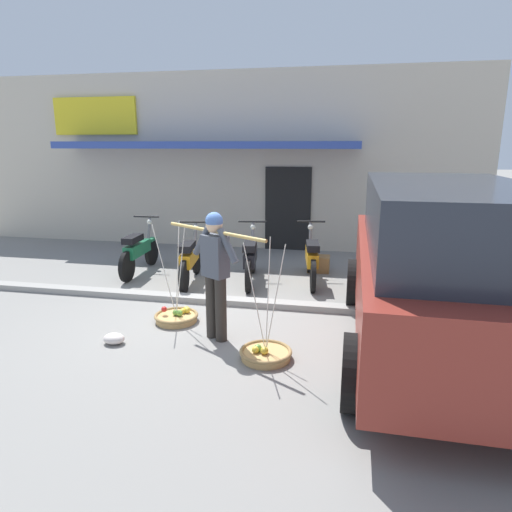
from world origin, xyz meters
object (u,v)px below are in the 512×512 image
object	(u,v)px
fruit_basket_left_side	(177,316)
wooden_crate	(318,264)
fruit_vendor	(215,268)
plastic_litter_bag	(114,339)
motorcycle_nearest_shop	(139,251)
fruit_basket_right_side	(265,353)
motorcycle_end_of_row	(311,259)
parked_truck	(441,265)
motorcycle_second_in_row	(190,259)
motorcycle_third_in_row	(251,259)

from	to	relation	value
fruit_basket_left_side	wooden_crate	size ratio (longest dim) A/B	3.30
fruit_vendor	plastic_litter_bag	world-z (taller)	fruit_vendor
motorcycle_nearest_shop	wooden_crate	size ratio (longest dim) A/B	4.14
fruit_vendor	fruit_basket_right_side	xyz separation A→B (m)	(0.74, -0.45, -0.90)
motorcycle_end_of_row	parked_truck	world-z (taller)	parked_truck
parked_truck	wooden_crate	distance (m)	3.91
motorcycle_end_of_row	parked_truck	bearing A→B (deg)	-57.40
motorcycle_second_in_row	wooden_crate	xyz separation A→B (m)	(2.29, 1.25, -0.29)
fruit_vendor	fruit_basket_right_side	bearing A→B (deg)	-31.35
parked_truck	fruit_basket_right_side	bearing A→B (deg)	-164.68
motorcycle_third_in_row	motorcycle_second_in_row	bearing A→B (deg)	-166.53
fruit_basket_left_side	motorcycle_second_in_row	bearing A→B (deg)	103.05
motorcycle_second_in_row	motorcycle_end_of_row	size ratio (longest dim) A/B	1.00
motorcycle_second_in_row	plastic_litter_bag	xyz separation A→B (m)	(-0.10, -2.69, -0.38)
fruit_vendor	motorcycle_third_in_row	bearing A→B (deg)	91.64
motorcycle_third_in_row	motorcycle_end_of_row	bearing A→B (deg)	11.77
motorcycle_end_of_row	fruit_vendor	bearing A→B (deg)	-110.46
parked_truck	motorcycle_end_of_row	bearing A→B (deg)	122.60
motorcycle_second_in_row	parked_truck	world-z (taller)	parked_truck
plastic_litter_bag	motorcycle_end_of_row	bearing A→B (deg)	54.23
fruit_basket_right_side	motorcycle_end_of_row	size ratio (longest dim) A/B	0.80
motorcycle_third_in_row	parked_truck	bearing A→B (deg)	-40.94
motorcycle_second_in_row	plastic_litter_bag	world-z (taller)	motorcycle_second_in_row
fruit_basket_left_side	plastic_litter_bag	bearing A→B (deg)	-121.01
motorcycle_nearest_shop	motorcycle_end_of_row	xyz separation A→B (m)	(3.42, 0.07, 0.00)
fruit_basket_right_side	wooden_crate	distance (m)	4.00
motorcycle_third_in_row	plastic_litter_bag	distance (m)	3.21
fruit_basket_left_side	motorcycle_second_in_row	size ratio (longest dim) A/B	0.80
fruit_vendor	fruit_basket_left_side	world-z (taller)	fruit_vendor
parked_truck	plastic_litter_bag	world-z (taller)	parked_truck
fruit_vendor	fruit_basket_left_side	bearing A→B (deg)	148.49
motorcycle_nearest_shop	motorcycle_second_in_row	size ratio (longest dim) A/B	1.01
fruit_basket_right_side	motorcycle_nearest_shop	bearing A→B (deg)	134.71
fruit_vendor	motorcycle_end_of_row	distance (m)	3.00
wooden_crate	motorcycle_second_in_row	bearing A→B (deg)	-151.33
motorcycle_third_in_row	parked_truck	distance (m)	3.79
fruit_basket_left_side	motorcycle_second_in_row	xyz separation A→B (m)	(-0.42, 1.82, 0.38)
motorcycle_nearest_shop	motorcycle_second_in_row	xyz separation A→B (m)	(1.22, -0.42, 0.00)
fruit_vendor	motorcycle_third_in_row	xyz separation A→B (m)	(-0.07, 2.54, -0.53)
fruit_vendor	motorcycle_third_in_row	distance (m)	2.59
fruit_basket_left_side	motorcycle_third_in_row	distance (m)	2.22
fruit_vendor	fruit_basket_right_side	size ratio (longest dim) A/B	1.17
motorcycle_second_in_row	parked_truck	size ratio (longest dim) A/B	0.37
motorcycle_nearest_shop	motorcycle_end_of_row	world-z (taller)	same
motorcycle_end_of_row	wooden_crate	world-z (taller)	motorcycle_end_of_row
motorcycle_third_in_row	motorcycle_end_of_row	size ratio (longest dim) A/B	1.00
fruit_vendor	motorcycle_nearest_shop	xyz separation A→B (m)	(-2.38, 2.70, -0.53)
plastic_litter_bag	wooden_crate	bearing A→B (deg)	58.82
motorcycle_third_in_row	motorcycle_end_of_row	xyz separation A→B (m)	(1.11, 0.23, 0.00)
plastic_litter_bag	wooden_crate	world-z (taller)	wooden_crate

